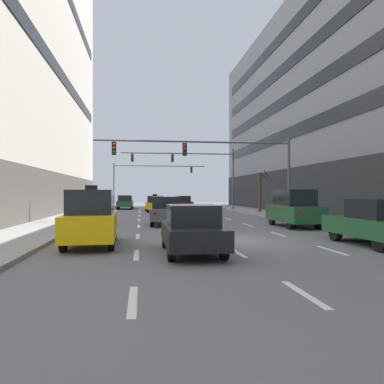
{
  "coord_description": "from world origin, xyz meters",
  "views": [
    {
      "loc": [
        -3.13,
        -14.82,
        1.97
      ],
      "look_at": [
        0.79,
        13.79,
        2.01
      ],
      "focal_mm": 34.65,
      "sensor_mm": 36.0,
      "label": 1
    }
  ],
  "objects_px": {
    "taxi_driving_0": "(91,218)",
    "street_tree_0": "(260,192)",
    "car_driving_2": "(166,211)",
    "car_parked_2": "(294,208)",
    "traffic_signal_0": "(217,157)",
    "taxi_driving_4": "(155,204)",
    "car_driving_3": "(125,202)",
    "traffic_signal_2": "(145,174)",
    "car_parked_1": "(378,223)",
    "car_driving_5": "(183,203)",
    "car_driving_1": "(192,229)",
    "traffic_signal_1": "(194,165)"
  },
  "relations": [
    {
      "from": "taxi_driving_0",
      "to": "street_tree_0",
      "type": "bearing_deg",
      "value": 56.6
    },
    {
      "from": "car_driving_2",
      "to": "car_parked_2",
      "type": "xyz_separation_m",
      "value": [
        7.16,
        -2.53,
        0.21
      ]
    },
    {
      "from": "traffic_signal_0",
      "to": "street_tree_0",
      "type": "bearing_deg",
      "value": 56.78
    },
    {
      "from": "taxi_driving_0",
      "to": "taxi_driving_4",
      "type": "distance_m",
      "value": 24.04
    },
    {
      "from": "traffic_signal_0",
      "to": "street_tree_0",
      "type": "xyz_separation_m",
      "value": [
        6.12,
        9.34,
        -2.3
      ]
    },
    {
      "from": "car_driving_3",
      "to": "street_tree_0",
      "type": "distance_m",
      "value": 17.12
    },
    {
      "from": "traffic_signal_2",
      "to": "car_parked_2",
      "type": "bearing_deg",
      "value": -76.3
    },
    {
      "from": "car_parked_1",
      "to": "car_driving_3",
      "type": "bearing_deg",
      "value": 108.19
    },
    {
      "from": "car_driving_2",
      "to": "taxi_driving_4",
      "type": "distance_m",
      "value": 15.19
    },
    {
      "from": "car_driving_3",
      "to": "car_driving_5",
      "type": "bearing_deg",
      "value": -18.21
    },
    {
      "from": "taxi_driving_0",
      "to": "car_parked_2",
      "type": "xyz_separation_m",
      "value": [
        10.5,
        6.1,
        0.03
      ]
    },
    {
      "from": "traffic_signal_0",
      "to": "car_parked_2",
      "type": "bearing_deg",
      "value": -49.42
    },
    {
      "from": "car_parked_1",
      "to": "traffic_signal_0",
      "type": "relative_size",
      "value": 0.35
    },
    {
      "from": "car_driving_1",
      "to": "traffic_signal_1",
      "type": "relative_size",
      "value": 0.34
    },
    {
      "from": "taxi_driving_4",
      "to": "car_parked_1",
      "type": "xyz_separation_m",
      "value": [
        7.29,
        -25.28,
        0.05
      ]
    },
    {
      "from": "car_driving_1",
      "to": "traffic_signal_0",
      "type": "height_order",
      "value": "traffic_signal_0"
    },
    {
      "from": "car_driving_5",
      "to": "traffic_signal_1",
      "type": "relative_size",
      "value": 0.35
    },
    {
      "from": "car_driving_3",
      "to": "traffic_signal_2",
      "type": "distance_m",
      "value": 9.64
    },
    {
      "from": "car_driving_2",
      "to": "street_tree_0",
      "type": "xyz_separation_m",
      "value": [
        9.64,
        11.05,
        1.21
      ]
    },
    {
      "from": "car_parked_2",
      "to": "taxi_driving_4",
      "type": "bearing_deg",
      "value": 112.36
    },
    {
      "from": "taxi_driving_4",
      "to": "street_tree_0",
      "type": "relative_size",
      "value": 1.14
    },
    {
      "from": "car_driving_2",
      "to": "traffic_signal_2",
      "type": "height_order",
      "value": "traffic_signal_2"
    },
    {
      "from": "car_driving_1",
      "to": "car_parked_1",
      "type": "distance_m",
      "value": 7.09
    },
    {
      "from": "car_driving_2",
      "to": "traffic_signal_1",
      "type": "xyz_separation_m",
      "value": [
        4.2,
        17.38,
        4.13
      ]
    },
    {
      "from": "car_driving_5",
      "to": "traffic_signal_1",
      "type": "distance_m",
      "value": 4.97
    },
    {
      "from": "car_driving_1",
      "to": "car_parked_2",
      "type": "height_order",
      "value": "car_parked_2"
    },
    {
      "from": "car_driving_2",
      "to": "traffic_signal_2",
      "type": "relative_size",
      "value": 0.36
    },
    {
      "from": "car_driving_5",
      "to": "traffic_signal_0",
      "type": "bearing_deg",
      "value": -89.1
    },
    {
      "from": "car_driving_3",
      "to": "car_parked_2",
      "type": "xyz_separation_m",
      "value": [
        10.57,
        -24.59,
        0.25
      ]
    },
    {
      "from": "car_driving_2",
      "to": "street_tree_0",
      "type": "height_order",
      "value": "street_tree_0"
    },
    {
      "from": "taxi_driving_0",
      "to": "street_tree_0",
      "type": "distance_m",
      "value": 23.6
    },
    {
      "from": "taxi_driving_0",
      "to": "traffic_signal_2",
      "type": "height_order",
      "value": "traffic_signal_2"
    },
    {
      "from": "taxi_driving_0",
      "to": "car_parked_1",
      "type": "relative_size",
      "value": 0.93
    },
    {
      "from": "traffic_signal_1",
      "to": "car_driving_2",
      "type": "bearing_deg",
      "value": -103.6
    },
    {
      "from": "taxi_driving_4",
      "to": "car_driving_5",
      "type": "distance_m",
      "value": 5.77
    },
    {
      "from": "taxi_driving_4",
      "to": "traffic_signal_0",
      "type": "relative_size",
      "value": 0.33
    },
    {
      "from": "car_driving_1",
      "to": "street_tree_0",
      "type": "relative_size",
      "value": 1.09
    },
    {
      "from": "car_parked_1",
      "to": "traffic_signal_1",
      "type": "relative_size",
      "value": 0.37
    },
    {
      "from": "car_driving_5",
      "to": "taxi_driving_0",
      "type": "bearing_deg",
      "value": -103.0
    },
    {
      "from": "taxi_driving_0",
      "to": "car_parked_1",
      "type": "height_order",
      "value": "taxi_driving_0"
    },
    {
      "from": "car_driving_1",
      "to": "traffic_signal_2",
      "type": "distance_m",
      "value": 41.66
    },
    {
      "from": "traffic_signal_0",
      "to": "traffic_signal_2",
      "type": "height_order",
      "value": "traffic_signal_2"
    },
    {
      "from": "traffic_signal_2",
      "to": "car_driving_2",
      "type": "bearing_deg",
      "value": -88.28
    },
    {
      "from": "car_driving_1",
      "to": "street_tree_0",
      "type": "height_order",
      "value": "street_tree_0"
    },
    {
      "from": "car_driving_2",
      "to": "traffic_signal_0",
      "type": "xyz_separation_m",
      "value": [
        3.52,
        1.71,
        3.51
      ]
    },
    {
      "from": "car_parked_1",
      "to": "street_tree_0",
      "type": "bearing_deg",
      "value": 83.31
    },
    {
      "from": "car_driving_2",
      "to": "taxi_driving_4",
      "type": "height_order",
      "value": "taxi_driving_4"
    },
    {
      "from": "car_parked_2",
      "to": "traffic_signal_2",
      "type": "relative_size",
      "value": 0.34
    },
    {
      "from": "car_parked_2",
      "to": "traffic_signal_1",
      "type": "distance_m",
      "value": 20.5
    },
    {
      "from": "taxi_driving_4",
      "to": "traffic_signal_2",
      "type": "height_order",
      "value": "traffic_signal_2"
    }
  ]
}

